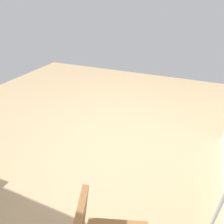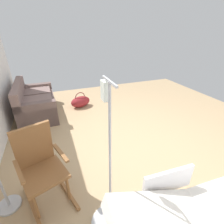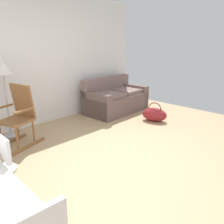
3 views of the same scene
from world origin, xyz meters
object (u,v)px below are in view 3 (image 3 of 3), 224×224
Objects in this scene: couch at (116,100)px; duffel_bag at (154,114)px; rocking_chair at (19,117)px; floor_lamp at (3,71)px.

couch reaches higher than duffel_bag.
rocking_chair is 0.86m from floor_lamp.
floor_lamp is at bearing 151.45° from duffel_bag.
couch is at bearing 3.61° from rocking_chair.
rocking_chair reaches higher than duffel_bag.
couch is 2.76m from floor_lamp.
rocking_chair is at bearing -91.55° from floor_lamp.
couch is 2.59× the size of duffel_bag.
floor_lamp reaches higher than couch.
floor_lamp is (-2.58, 0.30, 0.92)m from couch.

